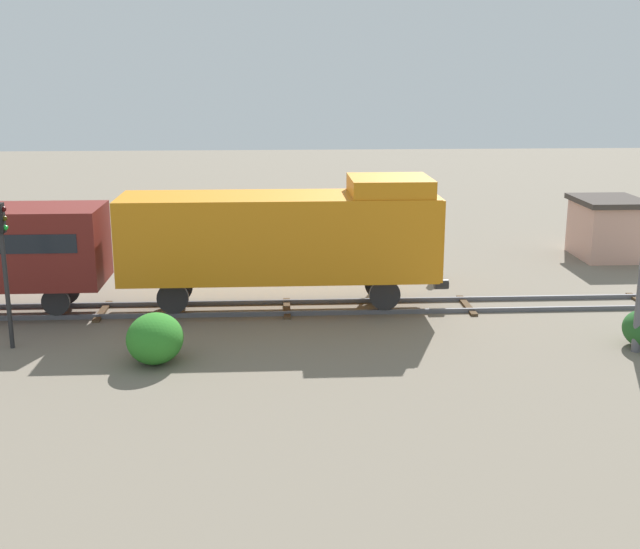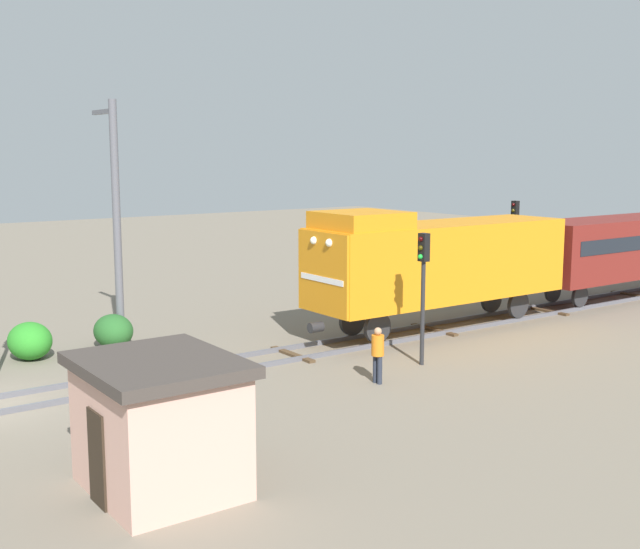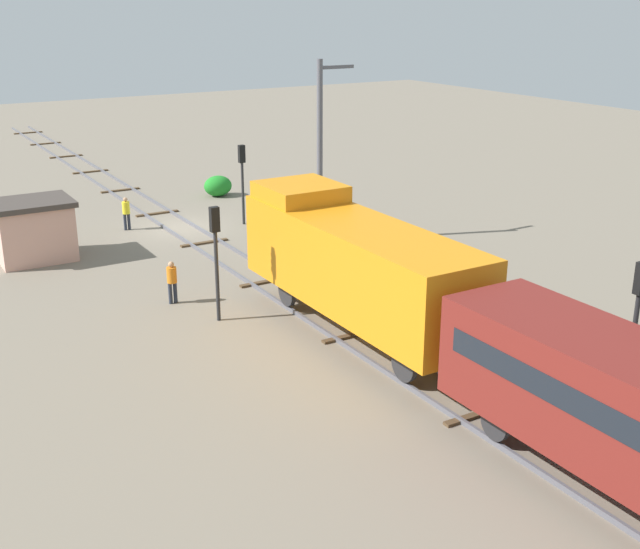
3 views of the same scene
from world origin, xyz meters
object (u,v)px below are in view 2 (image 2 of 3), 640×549
object	(u,v)px
traffic_signal_far	(514,230)
traffic_signal_mid	(423,274)
worker_by_signal	(378,351)
locomotive	(436,260)
passenger_car_leading	(640,243)
catenary_mast	(116,217)
relay_hut	(159,424)

from	to	relation	value
traffic_signal_far	traffic_signal_mid	bearing A→B (deg)	-60.50
traffic_signal_mid	traffic_signal_far	xyz separation A→B (m)	(-7.00, 12.37, 0.17)
traffic_signal_far	worker_by_signal	size ratio (longest dim) A/B	2.67
locomotive	traffic_signal_far	distance (m)	9.28
locomotive	worker_by_signal	world-z (taller)	locomotive
traffic_signal_mid	worker_by_signal	size ratio (longest dim) A/B	2.52
passenger_car_leading	traffic_signal_mid	size ratio (longest dim) A/B	3.27
traffic_signal_far	worker_by_signal	distance (m)	16.94
locomotive	traffic_signal_mid	xyz separation A→B (m)	(3.40, -3.82, 0.20)
traffic_signal_mid	worker_by_signal	world-z (taller)	traffic_signal_mid
traffic_signal_mid	catenary_mast	distance (m)	10.98
traffic_signal_far	passenger_car_leading	bearing A→B (deg)	53.06
traffic_signal_far	catenary_mast	bearing A→B (deg)	-94.34
worker_by_signal	catenary_mast	distance (m)	10.82
passenger_car_leading	relay_hut	distance (m)	29.12
passenger_car_leading	catenary_mast	distance (m)	24.60
locomotive	catenary_mast	size ratio (longest dim) A/B	1.34
traffic_signal_far	relay_hut	bearing A→B (deg)	-64.56
passenger_car_leading	traffic_signal_far	xyz separation A→B (m)	(-3.60, -4.79, 0.62)
locomotive	traffic_signal_far	xyz separation A→B (m)	(-3.60, 8.55, 0.37)
traffic_signal_far	relay_hut	xyz separation A→B (m)	(11.10, -23.33, -1.75)
traffic_signal_mid	catenary_mast	size ratio (longest dim) A/B	0.50
passenger_car_leading	traffic_signal_far	distance (m)	6.02
traffic_signal_far	catenary_mast	world-z (taller)	catenary_mast
locomotive	passenger_car_leading	size ratio (longest dim) A/B	0.83
catenary_mast	traffic_signal_far	bearing A→B (deg)	85.66
worker_by_signal	catenary_mast	bearing A→B (deg)	139.41
traffic_signal_far	worker_by_signal	bearing A→B (deg)	-62.34
traffic_signal_far	catenary_mast	distance (m)	19.30
locomotive	worker_by_signal	xyz separation A→B (m)	(4.20, -6.33, -1.78)
catenary_mast	traffic_signal_mid	bearing A→B (deg)	38.90
worker_by_signal	passenger_car_leading	bearing A→B (deg)	36.47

